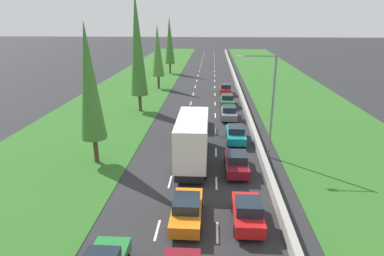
# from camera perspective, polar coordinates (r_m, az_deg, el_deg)

# --- Properties ---
(ground_plane) EXTENTS (300.00, 300.00, 0.00)m
(ground_plane) POSITION_cam_1_polar(r_m,az_deg,el_deg) (62.44, 2.31, 7.63)
(ground_plane) COLOR #28282B
(ground_plane) RESTS_ON ground
(grass_verge_left) EXTENTS (14.00, 140.00, 0.04)m
(grass_verge_left) POSITION_cam_1_polar(r_m,az_deg,el_deg) (63.97, -9.19, 7.69)
(grass_verge_left) COLOR #2D6623
(grass_verge_left) RESTS_ON ground
(grass_verge_right) EXTENTS (14.00, 140.00, 0.04)m
(grass_verge_right) POSITION_cam_1_polar(r_m,az_deg,el_deg) (63.78, 15.42, 7.23)
(grass_verge_right) COLOR #2D6623
(grass_verge_right) RESTS_ON ground
(median_barrier) EXTENTS (0.44, 120.00, 0.85)m
(median_barrier) POSITION_cam_1_polar(r_m,az_deg,el_deg) (62.51, 7.60, 7.89)
(median_barrier) COLOR #9E9B93
(median_barrier) RESTS_ON ground
(lane_markings) EXTENTS (3.64, 116.00, 0.01)m
(lane_markings) POSITION_cam_1_polar(r_m,az_deg,el_deg) (62.44, 2.31, 7.63)
(lane_markings) COLOR white
(lane_markings) RESTS_ON ground
(orange_sedan_centre_lane) EXTENTS (1.82, 4.50, 1.64)m
(orange_sedan_centre_lane) POSITION_cam_1_polar(r_m,az_deg,el_deg) (20.56, -0.90, -13.86)
(orange_sedan_centre_lane) COLOR orange
(orange_sedan_centre_lane) RESTS_ON ground
(white_box_truck_centre_lane) EXTENTS (2.46, 9.40, 4.18)m
(white_box_truck_centre_lane) POSITION_cam_1_polar(r_m,az_deg,el_deg) (27.83, 0.16, -1.72)
(white_box_truck_centre_lane) COLOR black
(white_box_truck_centre_lane) RESTS_ON ground
(red_hatchback_right_lane_second) EXTENTS (1.74, 3.90, 1.72)m
(red_hatchback_right_lane_second) POSITION_cam_1_polar(r_m,az_deg,el_deg) (20.54, 9.56, -14.11)
(red_hatchback_right_lane_second) COLOR red
(red_hatchback_right_lane_second) RESTS_ON ground
(maroon_sedan_right_lane) EXTENTS (1.82, 4.50, 1.64)m
(maroon_sedan_right_lane) POSITION_cam_1_polar(r_m,az_deg,el_deg) (26.86, 7.66, -5.84)
(maroon_sedan_right_lane) COLOR maroon
(maroon_sedan_right_lane) RESTS_ON ground
(teal_sedan_right_lane) EXTENTS (1.82, 4.50, 1.64)m
(teal_sedan_right_lane) POSITION_cam_1_polar(r_m,az_deg,el_deg) (33.20, 7.54, -0.99)
(teal_sedan_right_lane) COLOR teal
(teal_sedan_right_lane) RESTS_ON ground
(grey_sedan_right_lane) EXTENTS (1.82, 4.50, 1.64)m
(grey_sedan_right_lane) POSITION_cam_1_polar(r_m,az_deg,el_deg) (40.46, 6.35, 2.64)
(grey_sedan_right_lane) COLOR slate
(grey_sedan_right_lane) RESTS_ON ground
(green_sedan_right_lane) EXTENTS (1.82, 4.50, 1.64)m
(green_sedan_right_lane) POSITION_cam_1_polar(r_m,az_deg,el_deg) (46.68, 6.07, 4.80)
(green_sedan_right_lane) COLOR #237A33
(green_sedan_right_lane) RESTS_ON ground
(red_hatchback_right_lane_seventh) EXTENTS (1.74, 3.90, 1.72)m
(red_hatchback_right_lane_seventh) POSITION_cam_1_polar(r_m,az_deg,el_deg) (53.66, 5.80, 6.65)
(red_hatchback_right_lane_seventh) COLOR red
(red_hatchback_right_lane_seventh) RESTS_ON ground
(silver_sedan_centre_lane) EXTENTS (1.82, 4.50, 1.64)m
(silver_sedan_centre_lane) POSITION_cam_1_polar(r_m,az_deg,el_deg) (37.02, 1.34, 1.24)
(silver_sedan_centre_lane) COLOR silver
(silver_sedan_centre_lane) RESTS_ON ground
(poplar_tree_second) EXTENTS (2.09, 2.09, 11.67)m
(poplar_tree_second) POSITION_cam_1_polar(r_m,az_deg,el_deg) (27.76, -17.24, 7.47)
(poplar_tree_second) COLOR #4C3823
(poplar_tree_second) RESTS_ON ground
(poplar_tree_third) EXTENTS (2.17, 2.17, 14.99)m
(poplar_tree_third) POSITION_cam_1_polar(r_m,az_deg,el_deg) (43.02, -9.41, 13.95)
(poplar_tree_third) COLOR #4C3823
(poplar_tree_third) RESTS_ON ground
(poplar_tree_fourth) EXTENTS (2.07, 2.07, 10.66)m
(poplar_tree_fourth) POSITION_cam_1_polar(r_m,az_deg,el_deg) (57.29, -5.92, 13.01)
(poplar_tree_fourth) COLOR #4C3823
(poplar_tree_fourth) RESTS_ON ground
(poplar_tree_fifth) EXTENTS (2.10, 2.10, 11.91)m
(poplar_tree_fifth) POSITION_cam_1_polar(r_m,az_deg,el_deg) (73.18, -3.88, 14.75)
(poplar_tree_fifth) COLOR #4C3823
(poplar_tree_fifth) RESTS_ON ground
(street_light_mast) EXTENTS (3.20, 0.28, 9.00)m
(street_light_mast) POSITION_cam_1_polar(r_m,az_deg,el_deg) (28.66, 13.06, 4.77)
(street_light_mast) COLOR gray
(street_light_mast) RESTS_ON ground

